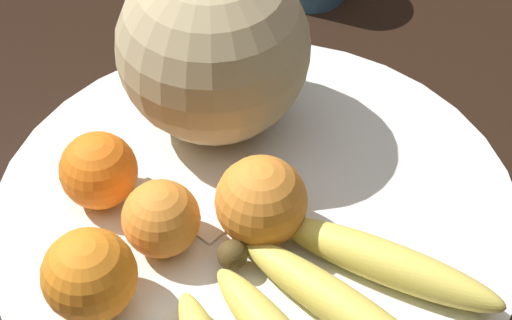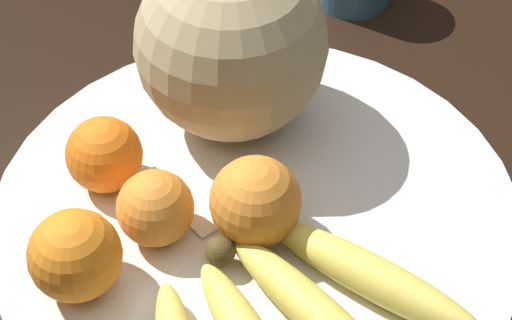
{
  "view_description": "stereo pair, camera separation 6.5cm",
  "coord_description": "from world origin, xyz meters",
  "px_view_note": "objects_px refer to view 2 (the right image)",
  "views": [
    {
      "loc": [
        -0.04,
        0.48,
        1.25
      ],
      "look_at": [
        0.06,
        0.04,
        0.78
      ],
      "focal_mm": 60.0,
      "sensor_mm": 36.0,
      "label": 1
    },
    {
      "loc": [
        -0.1,
        0.47,
        1.25
      ],
      "look_at": [
        0.06,
        0.04,
        0.78
      ],
      "focal_mm": 60.0,
      "sensor_mm": 36.0,
      "label": 2
    }
  ],
  "objects_px": {
    "orange_mid_center": "(155,208)",
    "orange_front_right": "(75,255)",
    "kitchen_table": "(334,261)",
    "fruit_bowl": "(256,210)",
    "orange_front_left": "(256,202)",
    "orange_back_left": "(104,155)",
    "melon": "(231,44)",
    "produce_tag": "(187,196)"
  },
  "relations": [
    {
      "from": "kitchen_table",
      "to": "orange_front_right",
      "type": "relative_size",
      "value": 22.8
    },
    {
      "from": "melon",
      "to": "orange_back_left",
      "type": "xyz_separation_m",
      "value": [
        0.07,
        0.11,
        -0.05
      ]
    },
    {
      "from": "fruit_bowl",
      "to": "orange_front_right",
      "type": "xyz_separation_m",
      "value": [
        0.09,
        0.12,
        0.04
      ]
    },
    {
      "from": "fruit_bowl",
      "to": "melon",
      "type": "distance_m",
      "value": 0.14
    },
    {
      "from": "orange_back_left",
      "to": "orange_mid_center",
      "type": "bearing_deg",
      "value": 150.16
    },
    {
      "from": "melon",
      "to": "orange_mid_center",
      "type": "height_order",
      "value": "melon"
    },
    {
      "from": "orange_front_left",
      "to": "orange_front_right",
      "type": "height_order",
      "value": "orange_front_left"
    },
    {
      "from": "fruit_bowl",
      "to": "orange_front_left",
      "type": "xyz_separation_m",
      "value": [
        -0.01,
        0.03,
        0.04
      ]
    },
    {
      "from": "orange_mid_center",
      "to": "orange_back_left",
      "type": "xyz_separation_m",
      "value": [
        0.06,
        -0.04,
        0.0
      ]
    },
    {
      "from": "orange_front_left",
      "to": "orange_back_left",
      "type": "relative_size",
      "value": 1.14
    },
    {
      "from": "melon",
      "to": "orange_mid_center",
      "type": "xyz_separation_m",
      "value": [
        0.0,
        0.14,
        -0.05
      ]
    },
    {
      "from": "orange_mid_center",
      "to": "produce_tag",
      "type": "relative_size",
      "value": 0.64
    },
    {
      "from": "melon",
      "to": "orange_mid_center",
      "type": "bearing_deg",
      "value": 88.46
    },
    {
      "from": "fruit_bowl",
      "to": "orange_mid_center",
      "type": "relative_size",
      "value": 7.15
    },
    {
      "from": "kitchen_table",
      "to": "fruit_bowl",
      "type": "bearing_deg",
      "value": 35.18
    },
    {
      "from": "fruit_bowl",
      "to": "produce_tag",
      "type": "bearing_deg",
      "value": 14.23
    },
    {
      "from": "kitchen_table",
      "to": "orange_mid_center",
      "type": "relative_size",
      "value": 26.03
    },
    {
      "from": "melon",
      "to": "orange_back_left",
      "type": "bearing_deg",
      "value": 58.83
    },
    {
      "from": "orange_mid_center",
      "to": "orange_front_right",
      "type": "bearing_deg",
      "value": 63.44
    },
    {
      "from": "kitchen_table",
      "to": "orange_front_left",
      "type": "bearing_deg",
      "value": 54.76
    },
    {
      "from": "orange_front_right",
      "to": "kitchen_table",
      "type": "bearing_deg",
      "value": -133.04
    },
    {
      "from": "orange_front_right",
      "to": "orange_back_left",
      "type": "relative_size",
      "value": 1.1
    },
    {
      "from": "fruit_bowl",
      "to": "orange_front_left",
      "type": "height_order",
      "value": "orange_front_left"
    },
    {
      "from": "kitchen_table",
      "to": "orange_back_left",
      "type": "height_order",
      "value": "orange_back_left"
    },
    {
      "from": "orange_mid_center",
      "to": "melon",
      "type": "bearing_deg",
      "value": -91.54
    },
    {
      "from": "melon",
      "to": "produce_tag",
      "type": "distance_m",
      "value": 0.13
    },
    {
      "from": "orange_mid_center",
      "to": "produce_tag",
      "type": "height_order",
      "value": "orange_mid_center"
    },
    {
      "from": "orange_front_left",
      "to": "produce_tag",
      "type": "height_order",
      "value": "orange_front_left"
    },
    {
      "from": "fruit_bowl",
      "to": "orange_front_right",
      "type": "bearing_deg",
      "value": 52.56
    },
    {
      "from": "orange_back_left",
      "to": "produce_tag",
      "type": "height_order",
      "value": "orange_back_left"
    },
    {
      "from": "produce_tag",
      "to": "orange_back_left",
      "type": "bearing_deg",
      "value": 34.29
    },
    {
      "from": "kitchen_table",
      "to": "produce_tag",
      "type": "height_order",
      "value": "produce_tag"
    },
    {
      "from": "melon",
      "to": "orange_back_left",
      "type": "relative_size",
      "value": 2.6
    },
    {
      "from": "kitchen_table",
      "to": "orange_front_right",
      "type": "distance_m",
      "value": 0.26
    },
    {
      "from": "fruit_bowl",
      "to": "produce_tag",
      "type": "distance_m",
      "value": 0.06
    },
    {
      "from": "produce_tag",
      "to": "kitchen_table",
      "type": "bearing_deg",
      "value": -125.2
    },
    {
      "from": "produce_tag",
      "to": "fruit_bowl",
      "type": "bearing_deg",
      "value": -137.0
    },
    {
      "from": "melon",
      "to": "fruit_bowl",
      "type": "bearing_deg",
      "value": 122.22
    },
    {
      "from": "melon",
      "to": "orange_mid_center",
      "type": "relative_size",
      "value": 2.7
    },
    {
      "from": "orange_mid_center",
      "to": "orange_back_left",
      "type": "height_order",
      "value": "orange_back_left"
    },
    {
      "from": "orange_front_left",
      "to": "melon",
      "type": "bearing_deg",
      "value": -60.38
    },
    {
      "from": "orange_front_left",
      "to": "produce_tag",
      "type": "relative_size",
      "value": 0.75
    }
  ]
}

